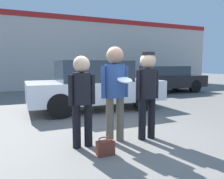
{
  "coord_description": "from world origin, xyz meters",
  "views": [
    {
      "loc": [
        -1.76,
        -3.88,
        1.51
      ],
      "look_at": [
        -0.05,
        0.07,
        1.02
      ],
      "focal_mm": 35.0,
      "sensor_mm": 36.0,
      "label": 1
    }
  ],
  "objects_px": {
    "person_left": "(82,94)",
    "parked_car_near": "(95,85)",
    "person_middle_with_frisbee": "(115,84)",
    "person_right": "(147,87)",
    "shrub": "(116,76)",
    "handbag": "(105,147)",
    "parked_car_far": "(165,79)"
  },
  "relations": [
    {
      "from": "shrub",
      "to": "handbag",
      "type": "height_order",
      "value": "shrub"
    },
    {
      "from": "person_right",
      "to": "parked_car_far",
      "type": "height_order",
      "value": "person_right"
    },
    {
      "from": "person_right",
      "to": "parked_car_far",
      "type": "distance_m",
      "value": 7.84
    },
    {
      "from": "person_left",
      "to": "person_right",
      "type": "xyz_separation_m",
      "value": [
        1.32,
        -0.08,
        0.08
      ]
    },
    {
      "from": "parked_car_near",
      "to": "person_left",
      "type": "bearing_deg",
      "value": -112.73
    },
    {
      "from": "person_left",
      "to": "shrub",
      "type": "bearing_deg",
      "value": 62.25
    },
    {
      "from": "person_left",
      "to": "parked_car_near",
      "type": "distance_m",
      "value": 3.43
    },
    {
      "from": "person_middle_with_frisbee",
      "to": "parked_car_near",
      "type": "distance_m",
      "value": 3.22
    },
    {
      "from": "person_right",
      "to": "parked_car_near",
      "type": "distance_m",
      "value": 3.26
    },
    {
      "from": "parked_car_near",
      "to": "shrub",
      "type": "xyz_separation_m",
      "value": [
        3.3,
        5.62,
        -0.03
      ]
    },
    {
      "from": "parked_car_near",
      "to": "person_right",
      "type": "bearing_deg",
      "value": -90.03
    },
    {
      "from": "parked_car_far",
      "to": "handbag",
      "type": "relative_size",
      "value": 14.34
    },
    {
      "from": "handbag",
      "to": "person_middle_with_frisbee",
      "type": "bearing_deg",
      "value": 52.44
    },
    {
      "from": "person_left",
      "to": "shrub",
      "type": "xyz_separation_m",
      "value": [
        4.62,
        8.79,
        -0.2
      ]
    },
    {
      "from": "person_left",
      "to": "shrub",
      "type": "relative_size",
      "value": 1.06
    },
    {
      "from": "parked_car_near",
      "to": "shrub",
      "type": "bearing_deg",
      "value": 59.61
    },
    {
      "from": "person_left",
      "to": "handbag",
      "type": "distance_m",
      "value": 1.02
    },
    {
      "from": "handbag",
      "to": "person_left",
      "type": "bearing_deg",
      "value": 115.26
    },
    {
      "from": "shrub",
      "to": "person_left",
      "type": "bearing_deg",
      "value": -117.75
    },
    {
      "from": "parked_car_far",
      "to": "handbag",
      "type": "distance_m",
      "value": 8.89
    },
    {
      "from": "person_middle_with_frisbee",
      "to": "person_right",
      "type": "relative_size",
      "value": 1.05
    },
    {
      "from": "parked_car_far",
      "to": "handbag",
      "type": "height_order",
      "value": "parked_car_far"
    },
    {
      "from": "person_left",
      "to": "person_middle_with_frisbee",
      "type": "distance_m",
      "value": 0.68
    },
    {
      "from": "parked_car_far",
      "to": "person_left",
      "type": "bearing_deg",
      "value": -136.64
    },
    {
      "from": "person_middle_with_frisbee",
      "to": "shrub",
      "type": "distance_m",
      "value": 9.62
    },
    {
      "from": "parked_car_far",
      "to": "shrub",
      "type": "height_order",
      "value": "shrub"
    },
    {
      "from": "parked_car_near",
      "to": "handbag",
      "type": "relative_size",
      "value": 14.71
    },
    {
      "from": "shrub",
      "to": "handbag",
      "type": "distance_m",
      "value": 10.3
    },
    {
      "from": "parked_car_near",
      "to": "shrub",
      "type": "height_order",
      "value": "parked_car_near"
    },
    {
      "from": "person_left",
      "to": "parked_car_near",
      "type": "xyz_separation_m",
      "value": [
        1.32,
        3.16,
        -0.16
      ]
    },
    {
      "from": "parked_car_near",
      "to": "parked_car_far",
      "type": "xyz_separation_m",
      "value": [
        4.98,
        2.79,
        -0.08
      ]
    },
    {
      "from": "shrub",
      "to": "person_right",
      "type": "bearing_deg",
      "value": -110.4
    }
  ]
}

